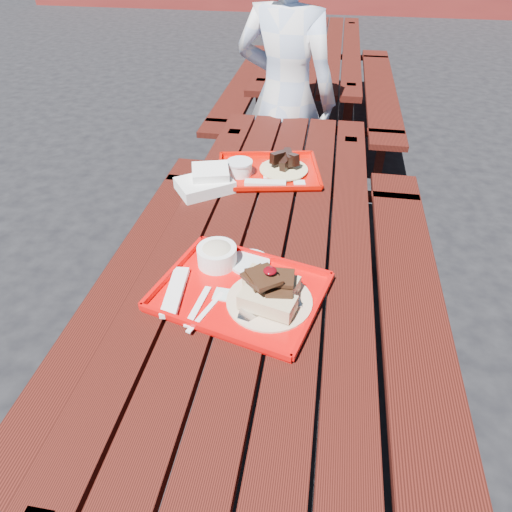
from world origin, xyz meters
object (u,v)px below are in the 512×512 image
object	(u,v)px
picnic_table_near	(263,286)
near_tray	(243,282)
picnic_table_far	(313,70)
person	(285,99)
far_tray	(267,170)

from	to	relation	value
picnic_table_near	near_tray	xyz separation A→B (m)	(-0.02, -0.24, 0.23)
picnic_table_near	picnic_table_far	bearing A→B (deg)	90.00
picnic_table_near	person	bearing A→B (deg)	93.30
picnic_table_near	near_tray	size ratio (longest dim) A/B	4.32
near_tray	far_tray	size ratio (longest dim) A/B	1.14
near_tray	person	world-z (taller)	person
far_tray	person	distance (m)	0.80
far_tray	person	xyz separation A→B (m)	(-0.01, 0.80, 0.04)
picnic_table_near	person	xyz separation A→B (m)	(-0.08, 1.32, 0.25)
picnic_table_far	far_tray	size ratio (longest dim) A/B	4.91
picnic_table_near	person	size ratio (longest dim) A/B	1.48
picnic_table_far	far_tray	distance (m)	2.29
far_tray	person	size ratio (longest dim) A/B	0.30
picnic_table_far	far_tray	bearing A→B (deg)	-91.59
picnic_table_near	near_tray	world-z (taller)	near_tray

